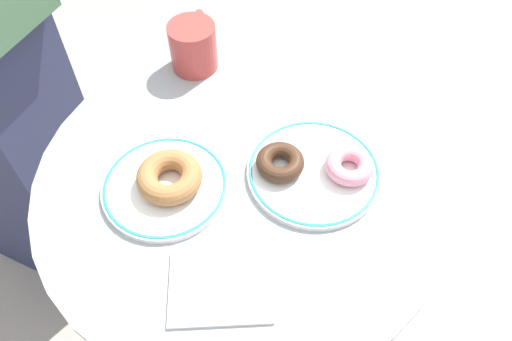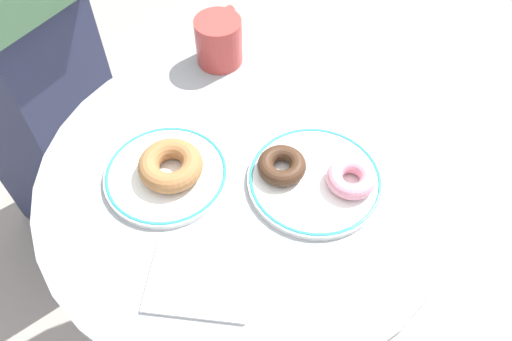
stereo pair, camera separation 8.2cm
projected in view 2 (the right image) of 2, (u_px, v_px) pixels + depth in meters
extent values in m
cube|color=#9E9389|center=(248.00, 327.00, 1.44)|extent=(7.00, 7.00, 0.02)
cylinder|color=#999EA3|center=(243.00, 175.00, 0.86)|extent=(0.69, 0.69, 0.02)
cylinder|color=#999EA3|center=(246.00, 268.00, 1.14)|extent=(0.06, 0.06, 0.69)
cylinder|color=#999EA3|center=(248.00, 324.00, 1.42)|extent=(0.41, 0.41, 0.03)
cylinder|color=white|center=(166.00, 175.00, 0.84)|extent=(0.21, 0.21, 0.01)
torus|color=teal|center=(166.00, 174.00, 0.84)|extent=(0.20, 0.20, 0.01)
cylinder|color=white|center=(315.00, 180.00, 0.84)|extent=(0.22, 0.22, 0.01)
torus|color=teal|center=(315.00, 179.00, 0.83)|extent=(0.22, 0.22, 0.01)
torus|color=#A36B3D|center=(171.00, 165.00, 0.82)|extent=(0.14, 0.14, 0.03)
torus|color=pink|center=(351.00, 178.00, 0.81)|extent=(0.11, 0.11, 0.03)
torus|color=#422819|center=(282.00, 165.00, 0.83)|extent=(0.11, 0.11, 0.03)
cube|color=white|center=(199.00, 279.00, 0.73)|extent=(0.17, 0.14, 0.01)
cylinder|color=#B73D38|center=(219.00, 41.00, 0.98)|extent=(0.09, 0.09, 0.09)
torus|color=#B73D38|center=(228.00, 23.00, 1.01)|extent=(0.01, 0.07, 0.07)
cube|color=#2D3351|center=(46.00, 130.00, 1.30)|extent=(0.43, 0.32, 0.87)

